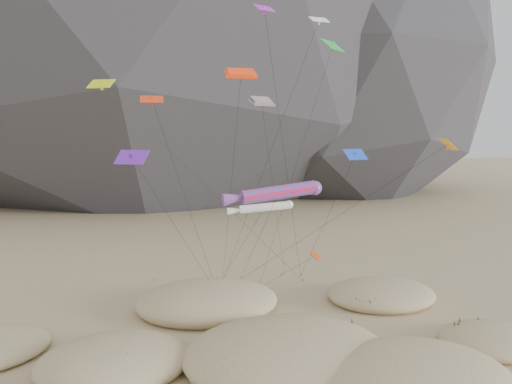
% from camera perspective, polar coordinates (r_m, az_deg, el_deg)
% --- Properties ---
extents(dunes, '(50.74, 38.61, 3.73)m').
position_cam_1_polar(dunes, '(38.96, -1.58, -18.59)').
color(dunes, '#CCB789').
rests_on(dunes, ground).
extents(dune_grass, '(41.23, 28.26, 1.45)m').
position_cam_1_polar(dune_grass, '(38.44, 1.52, -18.76)').
color(dune_grass, black).
rests_on(dune_grass, ground).
extents(kite_stakes, '(18.82, 7.63, 0.30)m').
position_cam_1_polar(kite_stakes, '(58.41, -2.19, -10.37)').
color(kite_stakes, '#3F2D1E').
rests_on(kite_stakes, ground).
extents(rainbow_tube_kite, '(8.40, 16.19, 13.53)m').
position_cam_1_polar(rainbow_tube_kite, '(40.19, 2.27, -0.10)').
color(rainbow_tube_kite, '#ED1846').
rests_on(rainbow_tube_kite, ground).
extents(white_tube_kite, '(5.80, 11.52, 11.52)m').
position_cam_1_polar(white_tube_kite, '(43.22, 0.67, -1.81)').
color(white_tube_kite, white).
rests_on(white_tube_kite, ground).
extents(orange_parafoil, '(3.41, 16.70, 22.84)m').
position_cam_1_polar(orange_parafoil, '(43.07, -1.75, 13.03)').
color(orange_parafoil, '#FF390D').
rests_on(orange_parafoil, ground).
extents(multi_parafoil, '(8.66, 14.40, 20.67)m').
position_cam_1_polar(multi_parafoil, '(45.59, 0.70, 10.02)').
color(multi_parafoil, '#F94B1A').
rests_on(multi_parafoil, ground).
extents(delta_kites, '(31.14, 19.11, 28.64)m').
position_cam_1_polar(delta_kites, '(43.79, 2.77, 9.27)').
color(delta_kites, '#D2DE17').
rests_on(delta_kites, ground).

